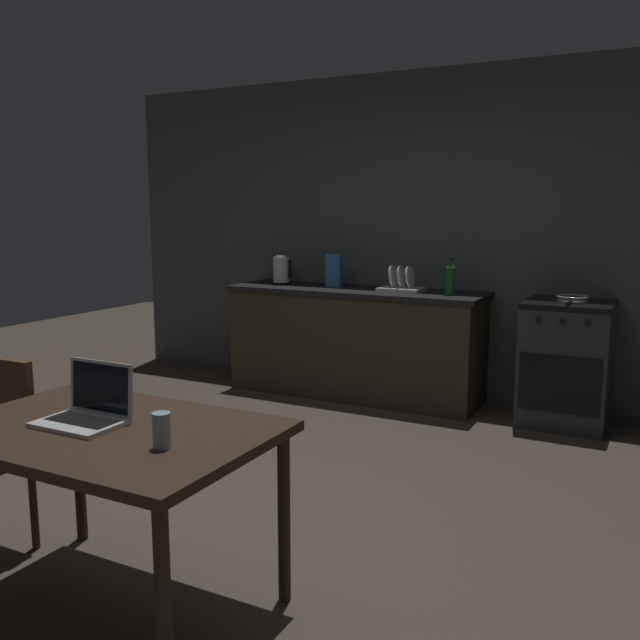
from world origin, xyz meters
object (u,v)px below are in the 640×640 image
(drinking_glass, at_px, (162,430))
(cereal_box, at_px, (334,271))
(electric_kettle, at_px, (281,270))
(laptop, at_px, (87,411))
(stove_oven, at_px, (566,363))
(dish_rack, at_px, (402,285))
(dining_table, at_px, (108,446))
(frying_pan, at_px, (573,298))
(bottle, at_px, (450,277))

(drinking_glass, distance_m, cereal_box, 3.56)
(electric_kettle, xyz_separation_m, cereal_box, (0.50, 0.02, 0.02))
(laptop, distance_m, electric_kettle, 3.48)
(stove_oven, height_order, cereal_box, cereal_box)
(stove_oven, bearing_deg, dish_rack, 179.89)
(dining_table, bearing_deg, frying_pan, 69.42)
(laptop, bearing_deg, dish_rack, 75.35)
(frying_pan, bearing_deg, stove_oven, 128.15)
(bottle, height_order, dish_rack, bottle)
(drinking_glass, bearing_deg, laptop, 169.32)
(electric_kettle, distance_m, frying_pan, 2.42)
(frying_pan, xyz_separation_m, drinking_glass, (-0.89, -3.35, -0.12))
(bottle, relative_size, dish_rack, 0.85)
(electric_kettle, xyz_separation_m, frying_pan, (2.42, -0.03, -0.10))
(dining_table, bearing_deg, dish_rack, 91.32)
(dish_rack, bearing_deg, dining_table, -88.68)
(laptop, relative_size, electric_kettle, 1.25)
(stove_oven, relative_size, laptop, 2.82)
(frying_pan, distance_m, cereal_box, 1.92)
(electric_kettle, relative_size, dish_rack, 0.75)
(stove_oven, xyz_separation_m, cereal_box, (-1.90, 0.02, 0.59))
(stove_oven, height_order, laptop, laptop)
(stove_oven, distance_m, cereal_box, 1.99)
(electric_kettle, distance_m, drinking_glass, 3.72)
(laptop, bearing_deg, stove_oven, 54.16)
(electric_kettle, relative_size, bottle, 0.89)
(stove_oven, xyz_separation_m, bottle, (-0.87, -0.05, 0.59))
(frying_pan, bearing_deg, dish_rack, 178.69)
(laptop, bearing_deg, frying_pan, 53.67)
(dining_table, height_order, laptop, laptop)
(dining_table, relative_size, cereal_box, 4.48)
(dining_table, height_order, bottle, bottle)
(bottle, distance_m, dish_rack, 0.43)
(drinking_glass, xyz_separation_m, cereal_box, (-1.03, 3.40, 0.23))
(laptop, xyz_separation_m, drinking_glass, (0.44, -0.08, 0.02))
(frying_pan, relative_size, dish_rack, 1.18)
(electric_kettle, height_order, dish_rack, electric_kettle)
(dining_table, bearing_deg, electric_kettle, 109.88)
(frying_pan, bearing_deg, laptop, -112.10)
(cereal_box, relative_size, dish_rack, 0.81)
(drinking_glass, bearing_deg, bottle, 90.04)
(electric_kettle, bearing_deg, frying_pan, -0.70)
(laptop, xyz_separation_m, electric_kettle, (-1.09, 3.30, 0.23))
(stove_oven, bearing_deg, drinking_glass, -104.37)
(dining_table, bearing_deg, laptop, -179.13)
(electric_kettle, height_order, bottle, bottle)
(bottle, height_order, frying_pan, bottle)
(laptop, bearing_deg, electric_kettle, 94.08)
(electric_kettle, bearing_deg, dish_rack, -0.00)
(drinking_glass, bearing_deg, cereal_box, 106.87)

